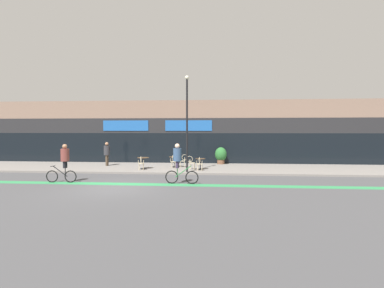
% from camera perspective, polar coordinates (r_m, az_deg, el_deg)
% --- Properties ---
extents(ground_plane, '(120.00, 120.00, 0.00)m').
position_cam_1_polar(ground_plane, '(14.93, -14.52, -8.14)').
color(ground_plane, '#424244').
extents(sidewalk_slab, '(40.00, 5.50, 0.12)m').
position_cam_1_polar(sidewalk_slab, '(21.80, -8.13, -4.49)').
color(sidewalk_slab, slate).
rests_on(sidewalk_slab, ground).
extents(storefront_facade, '(40.00, 4.06, 5.15)m').
position_cam_1_polar(storefront_facade, '(26.24, -5.83, 2.24)').
color(storefront_facade, '#7F6656').
rests_on(storefront_facade, ground).
extents(bike_lane_stripe, '(36.00, 0.70, 0.01)m').
position_cam_1_polar(bike_lane_stripe, '(15.94, -13.20, -7.42)').
color(bike_lane_stripe, '#2D844C').
rests_on(bike_lane_stripe, ground).
extents(bistro_table_0, '(0.79, 0.79, 0.77)m').
position_cam_1_polar(bistro_table_0, '(20.77, -9.27, -3.14)').
color(bistro_table_0, black).
rests_on(bistro_table_0, sidewalk_slab).
extents(bistro_table_1, '(0.79, 0.79, 0.74)m').
position_cam_1_polar(bistro_table_1, '(21.50, -3.31, -2.97)').
color(bistro_table_1, black).
rests_on(bistro_table_1, sidewalk_slab).
extents(bistro_table_2, '(0.67, 0.67, 0.74)m').
position_cam_1_polar(bistro_table_2, '(20.15, 1.60, -3.38)').
color(bistro_table_2, black).
rests_on(bistro_table_2, sidewalk_slab).
extents(cafe_chair_0_near, '(0.45, 0.60, 0.90)m').
position_cam_1_polar(cafe_chair_0_near, '(20.17, -9.68, -3.44)').
color(cafe_chair_0_near, beige).
rests_on(cafe_chair_0_near, sidewalk_slab).
extents(cafe_chair_1_near, '(0.43, 0.59, 0.90)m').
position_cam_1_polar(cafe_chair_1_near, '(20.89, -3.58, -3.19)').
color(cafe_chair_1_near, beige).
rests_on(cafe_chair_1_near, sidewalk_slab).
extents(cafe_chair_1_side, '(0.60, 0.46, 0.90)m').
position_cam_1_polar(cafe_chair_1_side, '(21.43, -1.65, -3.03)').
color(cafe_chair_1_side, beige).
rests_on(cafe_chair_1_side, sidewalk_slab).
extents(cafe_chair_2_near, '(0.44, 0.59, 0.90)m').
position_cam_1_polar(cafe_chair_2_near, '(19.53, 1.47, -3.60)').
color(cafe_chair_2_near, beige).
rests_on(cafe_chair_2_near, sidewalk_slab).
extents(cafe_chair_2_side, '(0.59, 0.43, 0.90)m').
position_cam_1_polar(cafe_chair_2_side, '(20.21, -0.17, -3.39)').
color(cafe_chair_2_side, beige).
rests_on(cafe_chair_2_side, sidewalk_slab).
extents(planter_pot, '(0.91, 0.91, 1.31)m').
position_cam_1_polar(planter_pot, '(23.42, 5.51, -2.12)').
color(planter_pot, brown).
rests_on(planter_pot, sidewalk_slab).
extents(lamp_post, '(0.26, 0.26, 6.03)m').
position_cam_1_polar(lamp_post, '(18.74, -0.96, 5.05)').
color(lamp_post, black).
rests_on(lamp_post, sidewalk_slab).
extents(cyclist_0, '(1.74, 0.50, 2.08)m').
position_cam_1_polar(cyclist_0, '(15.45, -2.59, -3.20)').
color(cyclist_0, black).
rests_on(cyclist_0, ground).
extents(cyclist_1, '(1.64, 0.50, 2.04)m').
position_cam_1_polar(cyclist_1, '(17.18, -23.19, -2.82)').
color(cyclist_1, black).
rests_on(cyclist_1, ground).
extents(pedestrian_near_end, '(0.46, 0.46, 1.75)m').
position_cam_1_polar(pedestrian_near_end, '(23.05, -15.90, -1.43)').
color(pedestrian_near_end, '#4C3D2D').
rests_on(pedestrian_near_end, sidewalk_slab).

